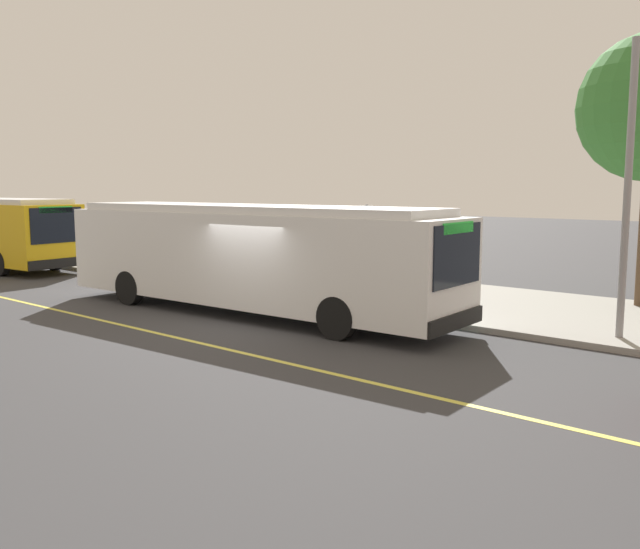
{
  "coord_description": "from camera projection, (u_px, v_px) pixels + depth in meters",
  "views": [
    {
      "loc": [
        12.17,
        -11.65,
        3.45
      ],
      "look_at": [
        1.64,
        0.7,
        1.33
      ],
      "focal_mm": 38.06,
      "sensor_mm": 36.0,
      "label": 1
    }
  ],
  "objects": [
    {
      "name": "transit_bus_main",
      "position": [
        249.0,
        254.0,
        18.37
      ],
      "size": [
        12.54,
        3.18,
        2.95
      ],
      "color": "white",
      "rests_on": "ground_plane"
    },
    {
      "name": "lane_stripe_center",
      "position": [
        183.0,
        339.0,
        15.41
      ],
      "size": [
        36.0,
        0.14,
        0.01
      ],
      "primitive_type": "cube",
      "color": "#E0D64C",
      "rests_on": "ground_plane"
    },
    {
      "name": "route_sign_post",
      "position": [
        366.0,
        240.0,
        18.83
      ],
      "size": [
        0.44,
        0.08,
        2.8
      ],
      "color": "#333338",
      "rests_on": "sidewalk_curb"
    },
    {
      "name": "sidewalk_curb",
      "position": [
        389.0,
        293.0,
        21.59
      ],
      "size": [
        44.0,
        6.4,
        0.15
      ],
      "primitive_type": "cube",
      "color": "gray",
      "rests_on": "ground_plane"
    },
    {
      "name": "waiting_bench",
      "position": [
        355.0,
        272.0,
        22.44
      ],
      "size": [
        1.6,
        0.48,
        0.95
      ],
      "color": "brown",
      "rests_on": "sidewalk_curb"
    },
    {
      "name": "ground_plane",
      "position": [
        253.0,
        324.0,
        17.07
      ],
      "size": [
        120.0,
        120.0,
        0.0
      ],
      "primitive_type": "plane",
      "color": "#38383A"
    },
    {
      "name": "bus_shelter",
      "position": [
        355.0,
        233.0,
        22.34
      ],
      "size": [
        2.9,
        1.6,
        2.48
      ],
      "color": "#333338",
      "rests_on": "sidewalk_curb"
    },
    {
      "name": "utility_pole",
      "position": [
        628.0,
        191.0,
        14.53
      ],
      "size": [
        0.16,
        0.16,
        6.4
      ],
      "primitive_type": "cylinder",
      "color": "gray",
      "rests_on": "sidewalk_curb"
    },
    {
      "name": "pedestrian_commuter",
      "position": [
        276.0,
        256.0,
        22.83
      ],
      "size": [
        0.24,
        0.4,
        1.69
      ],
      "color": "#282D47",
      "rests_on": "sidewalk_curb"
    }
  ]
}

